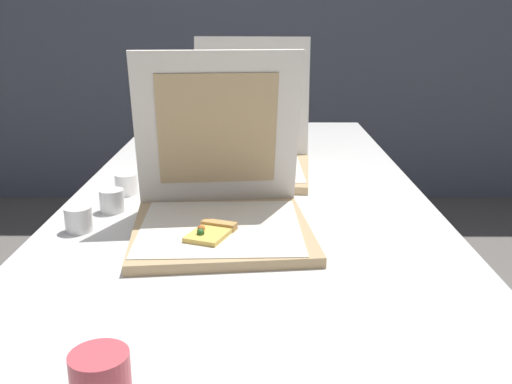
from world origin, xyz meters
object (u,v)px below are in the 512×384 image
Objects in this scene: pizza_box_front at (220,207)px; cup_white_near_center at (112,201)px; pizza_box_middle at (247,153)px; cup_white_mid at (126,184)px; cup_white_near_left at (78,219)px; table at (249,211)px.

pizza_box_front is 7.08× the size of cup_white_near_center.
cup_white_mid is at bearing -137.34° from pizza_box_middle.
cup_white_near_left is (-0.04, -0.14, 0.00)m from cup_white_near_center.
table is at bearing -1.39° from cup_white_mid.
pizza_box_front is 0.39m from cup_white_mid.
pizza_box_middle is 8.19× the size of cup_white_near_center.
cup_white_near_left reaches higher than table.
table is 36.97× the size of cup_white_near_center.
cup_white_near_left is at bearing -99.17° from cup_white_mid.
cup_white_mid reaches higher than table.
table is 36.97× the size of cup_white_mid.
cup_white_near_left is at bearing -107.02° from cup_white_near_center.
pizza_box_middle is 8.19× the size of cup_white_mid.
pizza_box_front is 0.86× the size of pizza_box_middle.
cup_white_near_center is 1.00× the size of cup_white_mid.
table is 0.29m from pizza_box_front.
pizza_box_front is at bearing -102.18° from table.
pizza_box_front reaches higher than cup_white_mid.
cup_white_near_center is at bearing -157.77° from table.
pizza_box_middle is at bearing 50.69° from cup_white_near_center.
pizza_box_middle is 0.64m from cup_white_near_left.
pizza_box_middle is (-0.01, 0.26, 0.10)m from table.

